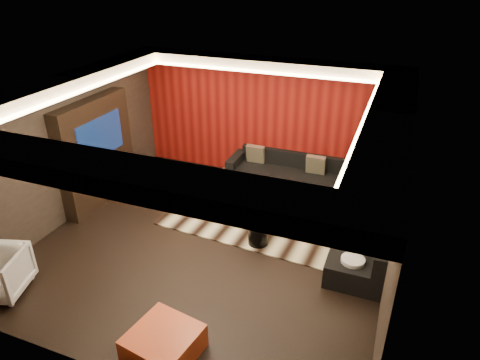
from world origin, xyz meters
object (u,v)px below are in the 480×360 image
at_px(coffee_table, 280,201).
at_px(drum_stool, 258,233).
at_px(sectional_sofa, 328,200).
at_px(white_side_table, 351,270).
at_px(orange_ottoman, 164,344).

height_order(coffee_table, drum_stool, drum_stool).
bearing_deg(sectional_sofa, drum_stool, -120.40).
distance_m(drum_stool, white_side_table, 1.77).
bearing_deg(sectional_sofa, white_side_table, -69.56).
xyz_separation_m(coffee_table, sectional_sofa, (0.98, 0.15, 0.15)).
relative_size(drum_stool, orange_ottoman, 0.52).
height_order(orange_ottoman, sectional_sofa, sectional_sofa).
bearing_deg(coffee_table, orange_ottoman, -94.21).
distance_m(orange_ottoman, sectional_sofa, 4.55).
height_order(white_side_table, orange_ottoman, white_side_table).
relative_size(coffee_table, drum_stool, 2.56).
height_order(drum_stool, sectional_sofa, sectional_sofa).
bearing_deg(drum_stool, orange_ottoman, -97.07).
bearing_deg(coffee_table, sectional_sofa, 8.52).
relative_size(drum_stool, white_side_table, 0.92).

